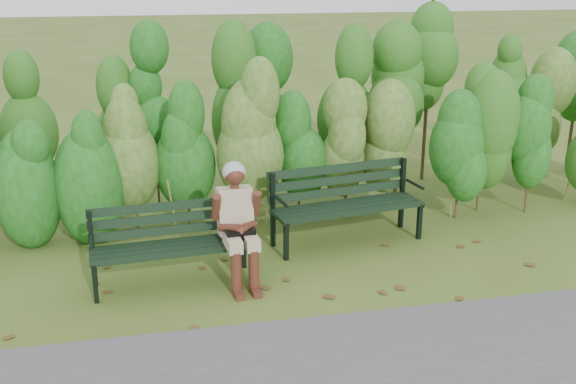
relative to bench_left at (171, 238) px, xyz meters
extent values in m
plane|color=#415719|center=(1.22, -0.08, -0.45)|extent=(80.00, 80.00, 0.00)
cylinder|color=#47381E|center=(-1.54, 1.22, -0.05)|extent=(0.03, 0.03, 0.80)
ellipsoid|color=#336718|center=(-1.54, 1.22, 0.59)|extent=(0.64, 0.64, 1.44)
cylinder|color=#47381E|center=(-0.93, 1.22, -0.05)|extent=(0.03, 0.03, 0.80)
ellipsoid|color=#336718|center=(-0.93, 1.22, 0.59)|extent=(0.64, 0.64, 1.44)
cylinder|color=#47381E|center=(-0.31, 1.22, -0.05)|extent=(0.03, 0.03, 0.80)
ellipsoid|color=#336718|center=(-0.31, 1.22, 0.59)|extent=(0.64, 0.64, 1.44)
cylinder|color=#47381E|center=(0.30, 1.22, -0.05)|extent=(0.03, 0.03, 0.80)
ellipsoid|color=#336718|center=(0.30, 1.22, 0.59)|extent=(0.64, 0.64, 1.44)
cylinder|color=#47381E|center=(0.91, 1.22, -0.05)|extent=(0.03, 0.03, 0.80)
ellipsoid|color=#336718|center=(0.91, 1.22, 0.59)|extent=(0.64, 0.64, 1.44)
cylinder|color=#47381E|center=(1.52, 1.22, -0.05)|extent=(0.03, 0.03, 0.80)
ellipsoid|color=#336718|center=(1.52, 1.22, 0.59)|extent=(0.64, 0.64, 1.44)
cylinder|color=#47381E|center=(2.13, 1.22, -0.05)|extent=(0.03, 0.03, 0.80)
ellipsoid|color=#336718|center=(2.13, 1.22, 0.59)|extent=(0.64, 0.64, 1.44)
cylinder|color=#47381E|center=(2.74, 1.22, -0.05)|extent=(0.03, 0.03, 0.80)
ellipsoid|color=#336718|center=(2.74, 1.22, 0.59)|extent=(0.64, 0.64, 1.44)
cylinder|color=#47381E|center=(3.36, 1.22, -0.05)|extent=(0.03, 0.03, 0.80)
ellipsoid|color=#336718|center=(3.36, 1.22, 0.59)|extent=(0.64, 0.64, 1.44)
cylinder|color=#47381E|center=(3.97, 1.22, -0.05)|extent=(0.03, 0.03, 0.80)
ellipsoid|color=#336718|center=(3.97, 1.22, 0.59)|extent=(0.64, 0.64, 1.44)
cylinder|color=#47381E|center=(4.58, 1.22, -0.05)|extent=(0.03, 0.03, 0.80)
ellipsoid|color=#336718|center=(4.58, 1.22, 0.59)|extent=(0.64, 0.64, 1.44)
cylinder|color=#47381E|center=(5.19, 1.22, -0.05)|extent=(0.03, 0.03, 0.80)
cylinder|color=#47381E|center=(-1.47, 2.22, 0.10)|extent=(0.04, 0.04, 1.10)
ellipsoid|color=#165812|center=(-1.47, 2.22, 0.98)|extent=(0.70, 0.70, 1.98)
cylinder|color=#47381E|center=(-0.70, 2.22, 0.10)|extent=(0.04, 0.04, 1.10)
ellipsoid|color=#165812|center=(-0.70, 2.22, 0.98)|extent=(0.70, 0.70, 1.98)
cylinder|color=#47381E|center=(0.06, 2.22, 0.10)|extent=(0.04, 0.04, 1.10)
ellipsoid|color=#165812|center=(0.06, 2.22, 0.98)|extent=(0.70, 0.70, 1.98)
cylinder|color=#47381E|center=(0.83, 2.22, 0.10)|extent=(0.04, 0.04, 1.10)
ellipsoid|color=#165812|center=(0.83, 2.22, 0.98)|extent=(0.70, 0.70, 1.98)
cylinder|color=#47381E|center=(1.60, 2.22, 0.10)|extent=(0.04, 0.04, 1.10)
ellipsoid|color=#165812|center=(1.60, 2.22, 0.98)|extent=(0.70, 0.70, 1.98)
cylinder|color=#47381E|center=(2.37, 2.22, 0.10)|extent=(0.04, 0.04, 1.10)
ellipsoid|color=#165812|center=(2.37, 2.22, 0.98)|extent=(0.70, 0.70, 1.98)
cylinder|color=#47381E|center=(3.14, 2.22, 0.10)|extent=(0.04, 0.04, 1.10)
ellipsoid|color=#165812|center=(3.14, 2.22, 0.98)|extent=(0.70, 0.70, 1.98)
cylinder|color=#47381E|center=(3.90, 2.22, 0.10)|extent=(0.04, 0.04, 1.10)
ellipsoid|color=#165812|center=(3.90, 2.22, 0.98)|extent=(0.70, 0.70, 1.98)
cylinder|color=#47381E|center=(4.67, 2.22, 0.10)|extent=(0.04, 0.04, 1.10)
ellipsoid|color=#165812|center=(4.67, 2.22, 0.98)|extent=(0.70, 0.70, 1.98)
cylinder|color=#47381E|center=(5.44, 2.22, 0.10)|extent=(0.04, 0.04, 1.10)
ellipsoid|color=#165812|center=(5.44, 2.22, 0.98)|extent=(0.70, 0.70, 1.98)
cube|color=brown|center=(0.32, 0.44, -0.45)|extent=(0.11, 0.10, 0.01)
cube|color=brown|center=(1.48, 0.53, -0.45)|extent=(0.07, 0.09, 0.01)
cube|color=brown|center=(-0.56, -1.13, -0.45)|extent=(0.10, 0.11, 0.01)
cube|color=brown|center=(-0.50, 0.79, -0.45)|extent=(0.11, 0.11, 0.01)
cube|color=brown|center=(0.47, -0.29, -0.45)|extent=(0.10, 0.11, 0.01)
cube|color=brown|center=(3.43, -0.68, -0.45)|extent=(0.11, 0.10, 0.01)
cube|color=brown|center=(-0.95, -0.21, -0.45)|extent=(0.10, 0.09, 0.01)
cube|color=brown|center=(0.36, 0.58, -0.45)|extent=(0.11, 0.11, 0.01)
cube|color=brown|center=(3.12, 0.67, -0.45)|extent=(0.11, 0.11, 0.01)
cube|color=brown|center=(2.58, 0.22, -0.45)|extent=(0.11, 0.11, 0.01)
cube|color=brown|center=(0.21, -0.02, -0.45)|extent=(0.08, 0.10, 0.01)
cube|color=brown|center=(3.79, -0.75, -0.45)|extent=(0.11, 0.11, 0.01)
cube|color=brown|center=(1.08, 0.27, -0.45)|extent=(0.10, 0.08, 0.01)
cube|color=brown|center=(2.46, -0.33, -0.45)|extent=(0.10, 0.08, 0.01)
cube|color=brown|center=(-0.20, 0.85, -0.45)|extent=(0.08, 0.10, 0.01)
cube|color=brown|center=(-1.03, -0.46, -0.45)|extent=(0.11, 0.09, 0.01)
cube|color=brown|center=(1.14, 0.27, -0.45)|extent=(0.11, 0.10, 0.01)
cube|color=brown|center=(-0.60, -0.56, -0.45)|extent=(0.09, 0.07, 0.01)
cube|color=brown|center=(1.58, -0.19, -0.45)|extent=(0.11, 0.10, 0.01)
cube|color=brown|center=(-0.99, -0.31, -0.45)|extent=(0.11, 0.11, 0.01)
cube|color=brown|center=(-0.37, -0.77, -0.45)|extent=(0.11, 0.11, 0.01)
cube|color=black|center=(0.02, -0.25, -0.07)|extent=(1.55, 0.21, 0.03)
cube|color=black|center=(0.01, -0.15, -0.07)|extent=(1.55, 0.21, 0.03)
cube|color=black|center=(0.00, -0.04, -0.07)|extent=(1.55, 0.21, 0.03)
cube|color=black|center=(-0.01, 0.07, -0.07)|extent=(1.55, 0.21, 0.03)
cube|color=black|center=(-0.01, 0.15, 0.03)|extent=(1.54, 0.16, 0.09)
cube|color=black|center=(-0.01, 0.16, 0.15)|extent=(1.54, 0.16, 0.09)
cube|color=black|center=(-0.01, 0.17, 0.27)|extent=(1.54, 0.16, 0.09)
cube|color=black|center=(-0.72, -0.32, -0.26)|extent=(0.05, 0.05, 0.39)
cube|color=black|center=(-0.74, 0.05, -0.07)|extent=(0.05, 0.05, 0.77)
cube|color=black|center=(-0.73, -0.15, -0.09)|extent=(0.08, 0.43, 0.03)
cylinder|color=black|center=(-0.73, -0.19, 0.10)|extent=(0.06, 0.32, 0.03)
cube|color=black|center=(0.76, -0.21, -0.26)|extent=(0.05, 0.05, 0.39)
cube|color=black|center=(0.73, 0.16, -0.07)|extent=(0.05, 0.05, 0.77)
cube|color=black|center=(0.74, -0.04, -0.09)|extent=(0.08, 0.43, 0.03)
cylinder|color=black|center=(0.75, -0.08, 0.10)|extent=(0.06, 0.32, 0.03)
cube|color=black|center=(1.99, 0.40, -0.03)|extent=(1.69, 0.38, 0.04)
cube|color=black|center=(1.97, 0.51, -0.03)|extent=(1.69, 0.38, 0.04)
cube|color=black|center=(1.95, 0.63, -0.03)|extent=(1.69, 0.38, 0.04)
cube|color=black|center=(1.93, 0.74, -0.03)|extent=(1.69, 0.38, 0.04)
cube|color=black|center=(1.92, 0.83, 0.07)|extent=(1.68, 0.33, 0.10)
cube|color=black|center=(1.91, 0.84, 0.20)|extent=(1.68, 0.33, 0.10)
cube|color=black|center=(1.91, 0.86, 0.34)|extent=(1.68, 0.33, 0.10)
cube|color=black|center=(1.19, 0.25, -0.24)|extent=(0.05, 0.05, 0.42)
cube|color=black|center=(1.13, 0.65, -0.03)|extent=(0.05, 0.05, 0.85)
cube|color=black|center=(1.16, 0.44, -0.05)|extent=(0.12, 0.47, 0.04)
cylinder|color=black|center=(1.17, 0.39, 0.16)|extent=(0.09, 0.35, 0.03)
cube|color=black|center=(2.79, 0.52, -0.24)|extent=(0.05, 0.05, 0.42)
cube|color=black|center=(2.72, 0.91, -0.03)|extent=(0.05, 0.05, 0.85)
cube|color=black|center=(2.76, 0.70, -0.05)|extent=(0.12, 0.47, 0.04)
cylinder|color=black|center=(2.76, 0.65, 0.16)|extent=(0.09, 0.35, 0.03)
cube|color=tan|center=(0.56, -0.25, 0.02)|extent=(0.16, 0.40, 0.12)
cube|color=tan|center=(0.73, -0.24, 0.02)|extent=(0.16, 0.40, 0.12)
cylinder|color=#4D2418|center=(0.58, -0.41, -0.24)|extent=(0.11, 0.11, 0.42)
cylinder|color=#4D2418|center=(0.74, -0.39, -0.24)|extent=(0.11, 0.11, 0.42)
cube|color=#4D2418|center=(0.58, -0.48, -0.43)|extent=(0.10, 0.19, 0.06)
cube|color=#4D2418|center=(0.75, -0.47, -0.43)|extent=(0.10, 0.19, 0.06)
cube|color=tan|center=(0.63, 0.01, 0.23)|extent=(0.35, 0.26, 0.48)
cylinder|color=#4D2418|center=(0.63, -0.01, 0.48)|extent=(0.08, 0.08, 0.09)
sphere|color=#4D2418|center=(0.63, -0.02, 0.60)|extent=(0.20, 0.20, 0.20)
ellipsoid|color=gray|center=(0.63, 0.00, 0.63)|extent=(0.23, 0.21, 0.20)
cylinder|color=#4D2418|center=(0.44, -0.08, 0.31)|extent=(0.10, 0.20, 0.29)
cylinder|color=#4D2418|center=(0.83, -0.05, 0.31)|extent=(0.10, 0.20, 0.29)
cylinder|color=#4D2418|center=(0.55, -0.19, 0.14)|extent=(0.23, 0.24, 0.12)
cylinder|color=#4D2418|center=(0.74, -0.18, 0.14)|extent=(0.20, 0.25, 0.12)
sphere|color=#4D2418|center=(0.65, -0.24, 0.12)|extent=(0.10, 0.10, 0.10)
cube|color=black|center=(0.65, -0.23, 0.05)|extent=(0.29, 0.13, 0.15)
camera|label=1|loc=(-0.14, -6.14, 2.48)|focal=42.00mm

